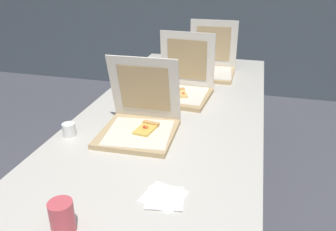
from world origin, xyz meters
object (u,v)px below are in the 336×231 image
object	(u,v)px
cup_white_near_left	(69,130)
napkin_pile	(164,197)
pizza_box_front	(140,123)
cup_printed_front	(62,217)
pizza_box_back	(210,67)
table	(172,120)
cup_white_far	(151,81)
pizza_box_middle	(181,88)

from	to	relation	value
cup_white_near_left	napkin_pile	xyz separation A→B (m)	(0.53, -0.32, -0.03)
pizza_box_front	cup_printed_front	bearing A→B (deg)	-92.94
pizza_box_front	pizza_box_back	world-z (taller)	pizza_box_back
pizza_box_front	napkin_pile	size ratio (longest dim) A/B	2.16
pizza_box_front	cup_white_near_left	size ratio (longest dim) A/B	5.72
table	pizza_box_back	distance (m)	0.71
pizza_box_front	cup_white_near_left	distance (m)	0.32
cup_white_far	cup_white_near_left	world-z (taller)	same
napkin_pile	cup_printed_front	bearing A→B (deg)	-138.16
pizza_box_middle	table	bearing A→B (deg)	-84.06
table	napkin_pile	distance (m)	0.70
pizza_box_middle	cup_printed_front	size ratio (longest dim) A/B	3.49
table	cup_white_near_left	size ratio (longest dim) A/B	37.89
pizza_box_back	cup_white_far	distance (m)	0.46
cup_white_far	cup_white_near_left	distance (m)	0.76
napkin_pile	pizza_box_middle	bearing A→B (deg)	99.05
cup_white_far	table	bearing A→B (deg)	-57.90
table	napkin_pile	xyz separation A→B (m)	(0.14, -0.69, 0.05)
pizza_box_front	cup_white_far	xyz separation A→B (m)	(-0.15, 0.64, -0.02)
pizza_box_back	cup_white_far	xyz separation A→B (m)	(-0.33, -0.32, -0.02)
table	pizza_box_back	xyz separation A→B (m)	(0.09, 0.70, 0.10)
pizza_box_back	pizza_box_middle	bearing A→B (deg)	-102.17
pizza_box_front	cup_printed_front	distance (m)	0.64
table	pizza_box_middle	bearing A→B (deg)	91.42
cup_white_far	napkin_pile	world-z (taller)	cup_white_far
pizza_box_back	napkin_pile	size ratio (longest dim) A/B	2.22
cup_white_near_left	cup_printed_front	xyz separation A→B (m)	(0.29, -0.54, 0.02)
pizza_box_middle	napkin_pile	bearing A→B (deg)	-76.44
pizza_box_middle	cup_white_far	xyz separation A→B (m)	(-0.23, 0.14, -0.02)
pizza_box_middle	cup_white_near_left	bearing A→B (deg)	-117.95
pizza_box_back	napkin_pile	xyz separation A→B (m)	(0.05, -1.39, -0.05)
pizza_box_front	pizza_box_back	distance (m)	0.98
pizza_box_back	cup_printed_front	size ratio (longest dim) A/B	3.42
cup_printed_front	napkin_pile	size ratio (longest dim) A/B	0.65
table	pizza_box_back	world-z (taller)	pizza_box_back
cup_white_near_left	pizza_box_front	bearing A→B (deg)	18.95
cup_white_far	cup_white_near_left	bearing A→B (deg)	-101.76
cup_white_far	napkin_pile	xyz separation A→B (m)	(0.38, -1.06, -0.03)
pizza_box_front	cup_printed_front	size ratio (longest dim) A/B	3.34
table	pizza_box_back	size ratio (longest dim) A/B	6.45
pizza_box_middle	cup_white_near_left	xyz separation A→B (m)	(-0.39, -0.61, -0.02)
pizza_box_back	cup_white_far	world-z (taller)	pizza_box_back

